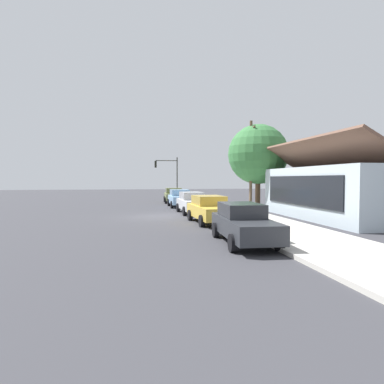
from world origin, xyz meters
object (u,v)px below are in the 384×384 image
object	(u,v)px
traffic_light_main	(168,171)
car_silver	(192,202)
car_mustard	(210,209)
utility_pole_wooden	(251,163)
car_charcoal	(243,223)
fire_hydrant_red	(195,201)
shade_tree	(258,154)
car_olive	(174,195)
car_skyblue	(180,198)

from	to	relation	value
traffic_light_main	car_silver	bearing A→B (deg)	0.83
car_mustard	utility_pole_wooden	distance (m)	9.96
car_charcoal	fire_hydrant_red	bearing A→B (deg)	178.32
car_silver	car_charcoal	world-z (taller)	same
shade_tree	car_olive	bearing A→B (deg)	-143.25
car_mustard	shade_tree	distance (m)	11.12
car_charcoal	utility_pole_wooden	bearing A→B (deg)	161.55
car_skyblue	utility_pole_wooden	distance (m)	7.30
car_olive	fire_hydrant_red	world-z (taller)	car_olive
car_skyblue	car_silver	distance (m)	5.83
car_skyblue	utility_pole_wooden	xyz separation A→B (m)	(3.55, 5.57, 3.11)
car_olive	shade_tree	size ratio (longest dim) A/B	0.61
car_olive	traffic_light_main	distance (m)	4.87
car_charcoal	utility_pole_wooden	world-z (taller)	utility_pole_wooden
car_mustard	traffic_light_main	distance (m)	21.11
car_mustard	car_charcoal	size ratio (longest dim) A/B	0.96
car_olive	car_skyblue	world-z (taller)	same
car_olive	fire_hydrant_red	xyz separation A→B (m)	(4.41, 1.50, -0.32)
car_skyblue	car_charcoal	bearing A→B (deg)	0.58
car_mustard	fire_hydrant_red	distance (m)	12.54
traffic_light_main	fire_hydrant_red	size ratio (longest dim) A/B	7.32
car_mustard	traffic_light_main	bearing A→B (deg)	177.91
traffic_light_main	utility_pole_wooden	distance (m)	14.30
car_mustard	utility_pole_wooden	size ratio (longest dim) A/B	0.63
car_charcoal	traffic_light_main	bearing A→B (deg)	-176.84
car_charcoal	traffic_light_main	distance (m)	27.29
car_skyblue	car_silver	size ratio (longest dim) A/B	0.91
fire_hydrant_red	car_mustard	bearing A→B (deg)	-6.15
car_skyblue	car_mustard	distance (m)	11.37
car_mustard	car_charcoal	xyz separation A→B (m)	(6.22, -0.07, -0.00)
shade_tree	car_mustard	bearing A→B (deg)	-36.53
traffic_light_main	utility_pole_wooden	world-z (taller)	utility_pole_wooden
car_olive	shade_tree	bearing A→B (deg)	39.18
shade_tree	traffic_light_main	distance (m)	14.22
traffic_light_main	utility_pole_wooden	xyz separation A→B (m)	(13.13, 5.66, 0.44)
car_skyblue	car_mustard	bearing A→B (deg)	1.21
utility_pole_wooden	traffic_light_main	bearing A→B (deg)	-156.68
traffic_light_main	fire_hydrant_red	world-z (taller)	traffic_light_main
car_mustard	fire_hydrant_red	world-z (taller)	car_mustard
car_charcoal	shade_tree	size ratio (longest dim) A/B	0.67
car_olive	car_silver	xyz separation A→B (m)	(11.33, 0.07, 0.00)
car_silver	utility_pole_wooden	world-z (taller)	utility_pole_wooden
traffic_light_main	car_charcoal	bearing A→B (deg)	0.52
shade_tree	utility_pole_wooden	world-z (taller)	utility_pole_wooden
car_charcoal	traffic_light_main	size ratio (longest dim) A/B	0.95
car_silver	shade_tree	size ratio (longest dim) A/B	0.65
utility_pole_wooden	car_charcoal	bearing A→B (deg)	-21.09
car_silver	fire_hydrant_red	xyz separation A→B (m)	(-6.92, 1.44, -0.32)
fire_hydrant_red	shade_tree	bearing A→B (deg)	49.84
traffic_light_main	fire_hydrant_red	xyz separation A→B (m)	(8.48, 1.66, -2.99)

